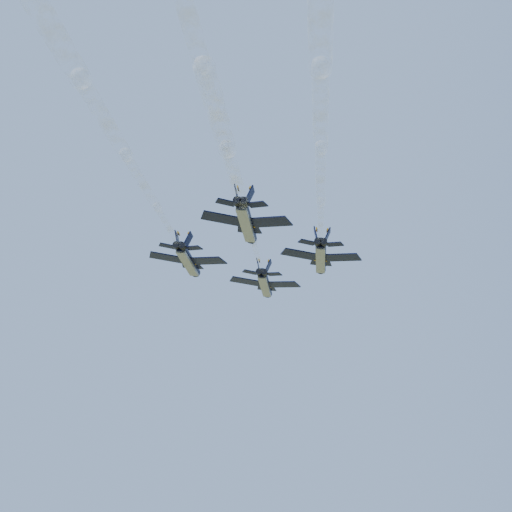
# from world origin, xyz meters

# --- Properties ---
(jet_lead) EXTENTS (11.28, 14.49, 3.19)m
(jet_lead) POSITION_xyz_m (0.47, 8.71, 92.37)
(jet_lead) COLOR black
(jet_left) EXTENTS (11.28, 14.49, 3.19)m
(jet_left) POSITION_xyz_m (-8.76, -3.91, 92.37)
(jet_left) COLOR black
(jet_right) EXTENTS (11.28, 14.49, 3.19)m
(jet_right) POSITION_xyz_m (9.91, -2.44, 92.37)
(jet_right) COLOR black
(jet_slot) EXTENTS (11.28, 14.49, 3.19)m
(jet_slot) POSITION_xyz_m (1.72, -16.39, 92.37)
(jet_slot) COLOR black
(smoke_trail_lead) EXTENTS (4.30, 50.43, 1.99)m
(smoke_trail_lead) POSITION_xyz_m (2.71, -30.48, 92.40)
(smoke_trail_lead) COLOR white
(smoke_trail_left) EXTENTS (4.30, 50.43, 1.99)m
(smoke_trail_left) POSITION_xyz_m (-6.51, -43.10, 92.40)
(smoke_trail_left) COLOR white
(smoke_trail_right) EXTENTS (4.30, 50.43, 1.99)m
(smoke_trail_right) POSITION_xyz_m (12.15, -41.62, 92.40)
(smoke_trail_right) COLOR white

